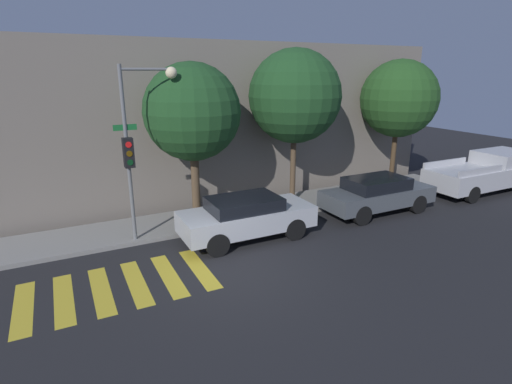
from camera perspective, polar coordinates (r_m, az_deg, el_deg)
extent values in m
plane|color=black|center=(11.31, -3.21, -11.77)|extent=(60.00, 60.00, 0.00)
cube|color=gray|center=(15.04, -9.96, -4.19)|extent=(26.00, 2.36, 0.14)
cube|color=slate|center=(18.62, -14.71, 9.80)|extent=(26.00, 6.00, 6.58)
cube|color=gold|center=(11.38, -30.32, -14.11)|extent=(0.45, 2.60, 0.00)
cube|color=gold|center=(11.31, -25.77, -13.58)|extent=(0.45, 2.60, 0.00)
cube|color=gold|center=(11.32, -21.22, -12.97)|extent=(0.45, 2.60, 0.00)
cube|color=gold|center=(11.40, -16.73, -12.28)|extent=(0.45, 2.60, 0.00)
cube|color=gold|center=(11.54, -12.35, -11.54)|extent=(0.45, 2.60, 0.00)
cube|color=gold|center=(11.75, -8.12, -10.76)|extent=(0.45, 2.60, 0.00)
cylinder|color=slate|center=(12.98, -17.82, 4.49)|extent=(0.12, 0.12, 5.62)
cube|color=black|center=(12.73, -17.76, 5.36)|extent=(0.30, 0.30, 0.90)
cylinder|color=red|center=(12.53, -17.74, 6.45)|extent=(0.18, 0.02, 0.18)
cylinder|color=#593D0A|center=(12.58, -17.63, 5.24)|extent=(0.18, 0.02, 0.18)
cylinder|color=#0C3819|center=(12.63, -17.52, 4.04)|extent=(0.18, 0.02, 0.18)
cube|color=#19662D|center=(12.82, -18.21, 8.76)|extent=(0.70, 0.02, 0.18)
cylinder|color=slate|center=(12.85, -15.45, 16.55)|extent=(1.52, 0.08, 0.08)
sphere|color=#F9E5B2|center=(13.03, -12.02, 16.34)|extent=(0.36, 0.36, 0.36)
cube|color=#B7BABF|center=(13.29, -1.27, -3.83)|extent=(4.45, 1.75, 0.69)
cube|color=black|center=(13.06, -1.73, -1.66)|extent=(2.31, 1.54, 0.41)
cylinder|color=black|center=(14.66, 2.29, -3.25)|extent=(0.75, 0.22, 0.75)
cylinder|color=black|center=(13.40, 5.55, -5.31)|extent=(0.75, 0.22, 0.75)
cylinder|color=black|center=(13.62, -7.97, -5.03)|extent=(0.75, 0.22, 0.75)
cylinder|color=black|center=(12.25, -5.54, -7.52)|extent=(0.75, 0.22, 0.75)
cube|color=#4C5156|center=(16.44, 16.97, -0.58)|extent=(4.57, 1.73, 0.63)
cube|color=black|center=(16.21, 16.83, 1.19)|extent=(2.38, 1.52, 0.46)
cylinder|color=black|center=(18.02, 18.49, -0.25)|extent=(0.75, 0.22, 0.75)
cylinder|color=black|center=(17.03, 22.13, -1.62)|extent=(0.75, 0.22, 0.75)
cylinder|color=black|center=(16.19, 11.34, -1.60)|extent=(0.75, 0.22, 0.75)
cylinder|color=black|center=(15.08, 14.94, -3.25)|extent=(0.75, 0.22, 0.75)
cube|color=#BCBCC1|center=(21.10, 29.40, 2.05)|extent=(5.55, 2.01, 0.84)
cube|color=#BCBCC1|center=(22.23, 31.89, 4.22)|extent=(2.50, 1.85, 0.59)
cube|color=#BCBCC1|center=(20.37, 25.38, 3.77)|extent=(2.77, 0.08, 0.28)
cube|color=#BCBCC1|center=(19.37, 29.43, 2.60)|extent=(2.77, 0.08, 0.28)
cylinder|color=black|center=(23.09, 29.82, 2.02)|extent=(0.75, 0.22, 0.75)
cylinder|color=black|center=(20.35, 24.39, 1.02)|extent=(0.75, 0.22, 0.75)
cylinder|color=black|center=(19.32, 28.53, -0.34)|extent=(0.75, 0.22, 0.75)
cylinder|color=brown|center=(14.94, -8.62, 1.00)|extent=(0.31, 0.31, 2.75)
sphere|color=#1E4721|center=(14.44, -9.09, 11.22)|extent=(3.44, 3.44, 3.44)
cylinder|color=brown|center=(16.64, 5.29, 3.36)|extent=(0.23, 0.23, 3.09)
sphere|color=#1E4721|center=(16.21, 5.58, 13.45)|extent=(3.68, 3.68, 3.68)
cylinder|color=#4C3823|center=(20.13, 18.98, 4.62)|extent=(0.23, 0.23, 2.90)
sphere|color=#234C1E|center=(19.77, 19.75, 12.44)|extent=(3.49, 3.49, 3.49)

